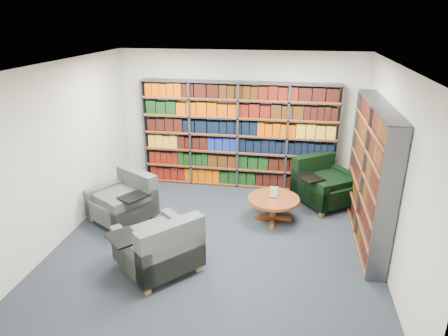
% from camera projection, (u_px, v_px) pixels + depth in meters
% --- Properties ---
extents(room_shell, '(5.02, 5.02, 2.82)m').
position_uv_depth(room_shell, '(217.00, 160.00, 5.99)').
color(room_shell, black).
rests_on(room_shell, ground).
extents(bookshelf_back, '(4.00, 0.28, 2.20)m').
position_uv_depth(bookshelf_back, '(238.00, 136.00, 8.25)').
color(bookshelf_back, '#47494F').
rests_on(bookshelf_back, ground).
extents(bookshelf_right, '(0.28, 2.50, 2.20)m').
position_uv_depth(bookshelf_right, '(370.00, 174.00, 6.28)').
color(bookshelf_right, '#47494F').
rests_on(bookshelf_right, ground).
extents(chair_teal_left, '(1.27, 1.27, 0.84)m').
position_uv_depth(chair_teal_left, '(126.00, 201.00, 7.10)').
color(chair_teal_left, '#021A3A').
rests_on(chair_teal_left, ground).
extents(chair_green_right, '(1.37, 1.37, 0.89)m').
position_uv_depth(chair_green_right, '(323.00, 184.00, 7.75)').
color(chair_green_right, black).
rests_on(chair_green_right, ground).
extents(chair_teal_front, '(1.39, 1.39, 0.90)m').
position_uv_depth(chair_teal_front, '(161.00, 249.00, 5.61)').
color(chair_teal_front, '#021A3A').
rests_on(chair_teal_front, ground).
extents(coffee_table, '(0.91, 0.91, 0.64)m').
position_uv_depth(coffee_table, '(273.00, 202.00, 7.05)').
color(coffee_table, brown).
rests_on(coffee_table, ground).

